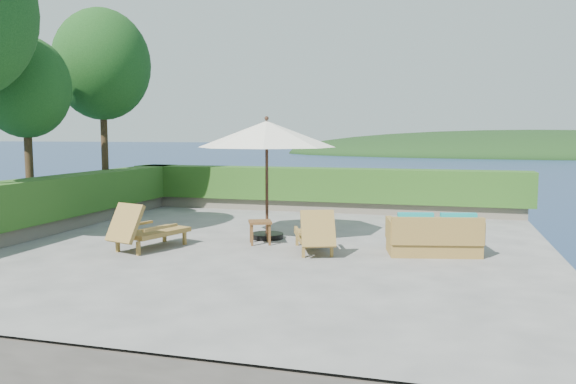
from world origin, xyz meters
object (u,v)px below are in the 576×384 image
(patio_umbrella, at_px, (267,135))
(side_table, at_px, (260,225))
(lounge_left, at_px, (146,230))
(wicker_loveseat, at_px, (434,238))
(lounge_right, at_px, (315,234))

(patio_umbrella, distance_m, side_table, 2.07)
(lounge_left, bearing_deg, patio_umbrella, 60.00)
(lounge_left, bearing_deg, side_table, 47.23)
(wicker_loveseat, bearing_deg, lounge_left, 178.22)
(lounge_right, bearing_deg, patio_umbrella, 118.53)
(patio_umbrella, xyz_separation_m, lounge_right, (1.40, -1.22, -1.99))
(lounge_right, xyz_separation_m, wicker_loveseat, (2.34, 0.43, -0.05))
(patio_umbrella, distance_m, lounge_left, 3.40)
(lounge_left, xyz_separation_m, lounge_right, (3.46, 0.65, -0.04))
(lounge_left, height_order, lounge_right, lounge_left)
(side_table, distance_m, wicker_loveseat, 3.69)
(patio_umbrella, relative_size, wicker_loveseat, 1.97)
(side_table, bearing_deg, patio_umbrella, 94.62)
(lounge_right, height_order, wicker_loveseat, lounge_right)
(patio_umbrella, height_order, side_table, patio_umbrella)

